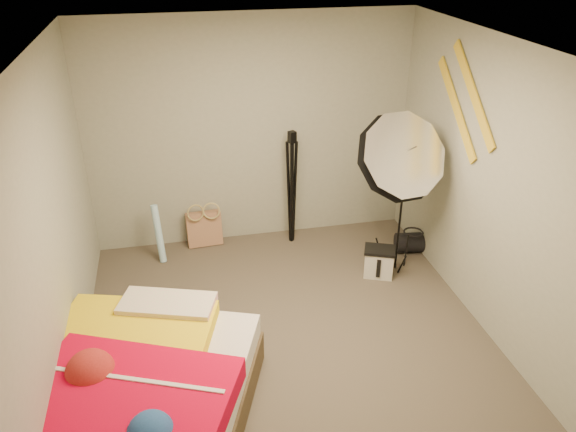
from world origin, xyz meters
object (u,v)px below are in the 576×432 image
object	(u,v)px
duffel_bag	(412,242)
bed	(127,418)
wrapping_roll	(159,234)
camera_tripod	(292,181)
camera_case	(379,263)
photo_umbrella	(399,158)
tote_bag	(204,229)

from	to	relation	value
duffel_bag	bed	distance (m)	3.63
wrapping_roll	camera_tripod	bearing A→B (deg)	4.06
bed	camera_tripod	distance (m)	3.14
camera_case	photo_umbrella	distance (m)	1.17
camera_case	duffel_bag	bearing A→B (deg)	56.99
wrapping_roll	photo_umbrella	bearing A→B (deg)	-19.58
bed	camera_case	bearing A→B (deg)	35.20
camera_tripod	photo_umbrella	bearing A→B (deg)	-48.47
camera_case	bed	world-z (taller)	bed
wrapping_roll	duffel_bag	xyz separation A→B (m)	(2.73, -0.41, -0.21)
wrapping_roll	camera_tripod	xyz separation A→B (m)	(1.47, 0.10, 0.43)
tote_bag	photo_umbrella	distance (m)	2.36
tote_bag	camera_case	bearing A→B (deg)	-34.75
bed	camera_tripod	xyz separation A→B (m)	(1.71, 2.60, 0.44)
tote_bag	photo_umbrella	bearing A→B (deg)	-34.32
tote_bag	bed	distance (m)	2.83
photo_umbrella	duffel_bag	bearing A→B (deg)	42.41
tote_bag	camera_tripod	xyz separation A→B (m)	(0.98, -0.14, 0.56)
bed	photo_umbrella	world-z (taller)	photo_umbrella
camera_case	bed	bearing A→B (deg)	-122.60
tote_bag	photo_umbrella	world-z (taller)	photo_umbrella
photo_umbrella	wrapping_roll	bearing A→B (deg)	160.42
camera_case	duffel_bag	world-z (taller)	camera_case
tote_bag	bed	xyz separation A→B (m)	(-0.73, -2.74, 0.12)
wrapping_roll	camera_case	size ratio (longest dim) A/B	2.22
wrapping_roll	bed	xyz separation A→B (m)	(-0.24, -2.50, -0.01)
camera_case	camera_tripod	size ratio (longest dim) A/B	0.22
wrapping_roll	bed	distance (m)	2.51
tote_bag	bed	world-z (taller)	bed
photo_umbrella	bed	bearing A→B (deg)	-146.30
bed	camera_tripod	bearing A→B (deg)	56.68
camera_case	bed	distance (m)	2.98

